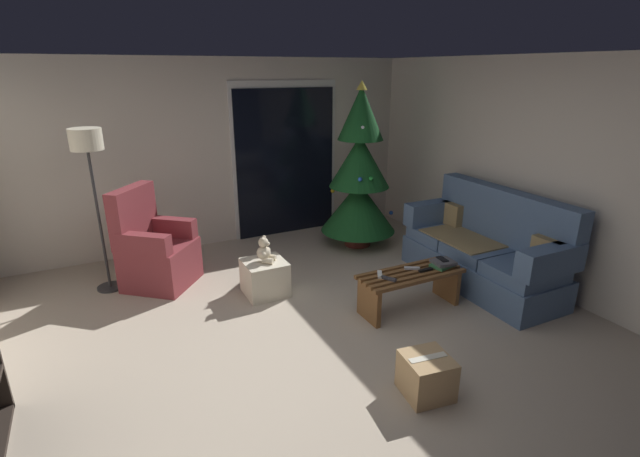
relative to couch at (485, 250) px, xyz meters
name	(u,v)px	position (x,y,z in m)	size (l,w,h in m)	color
ground_plane	(315,349)	(-2.32, -0.33, -0.40)	(7.00, 7.00, 0.00)	#B2A38E
wall_back	(216,154)	(-2.32, 2.73, 0.85)	(5.72, 0.12, 2.50)	beige
wall_right	(556,178)	(0.54, -0.33, 0.85)	(0.12, 6.00, 2.50)	beige
patio_door_frame	(286,160)	(-1.32, 2.66, 0.70)	(1.60, 0.02, 2.20)	silver
patio_door_glass	(286,163)	(-1.32, 2.64, 0.65)	(1.50, 0.02, 2.10)	black
couch	(485,250)	(0.00, 0.00, 0.00)	(0.81, 1.95, 1.08)	slate
coffee_table	(410,285)	(-1.14, -0.12, -0.13)	(1.10, 0.40, 0.41)	brown
remote_silver	(412,268)	(-1.09, -0.07, 0.03)	(0.04, 0.16, 0.02)	#ADADB2
remote_white	(380,274)	(-1.46, -0.04, 0.03)	(0.04, 0.16, 0.02)	silver
remote_black	(426,270)	(-0.99, -0.17, 0.03)	(0.04, 0.16, 0.02)	black
remote_graphite	(389,279)	(-1.44, -0.16, 0.03)	(0.04, 0.16, 0.02)	#333338
book_stack	(443,263)	(-0.76, -0.16, 0.05)	(0.29, 0.22, 0.07)	#337042
cell_phone	(442,259)	(-0.75, -0.13, 0.09)	(0.07, 0.14, 0.01)	black
christmas_tree	(359,177)	(-0.66, 1.69, 0.57)	(1.02, 1.02, 2.21)	#4C1E19
armchair	(155,251)	(-3.35, 1.66, 0.00)	(0.97, 0.96, 1.13)	maroon
floor_lamp	(89,156)	(-3.86, 1.78, 1.11)	(0.32, 0.32, 1.78)	#2D2D30
ottoman	(265,277)	(-2.34, 0.87, -0.21)	(0.44, 0.44, 0.38)	beige
teddy_bear_cream	(265,251)	(-2.33, 0.86, 0.10)	(0.22, 0.21, 0.29)	beige
cardboard_box_taped_mid_floor	(426,376)	(-1.83, -1.24, -0.24)	(0.39, 0.39, 0.32)	tan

